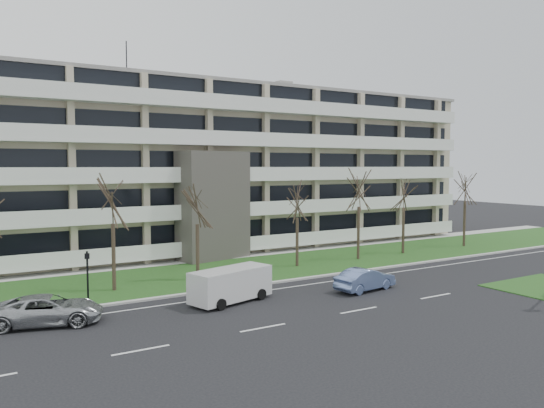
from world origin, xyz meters
TOP-DOWN VIEW (x-y plane):
  - ground at (0.00, 0.00)m, footprint 160.00×160.00m
  - grass_verge at (0.00, 13.00)m, footprint 90.00×10.00m
  - curb at (0.00, 8.00)m, footprint 90.00×0.35m
  - sidewalk at (0.00, 18.50)m, footprint 90.00×2.00m
  - lane_edge_line at (0.00, 6.50)m, footprint 90.00×0.12m
  - apartment_building at (-0.01, 25.32)m, footprint 60.50×15.10m
  - silver_pickup at (-14.80, 5.98)m, footprint 5.72×3.80m
  - blue_sedan at (3.37, 3.34)m, footprint 4.43×2.07m
  - white_van at (-5.06, 5.18)m, footprint 5.27×3.09m
  - pedestrian_signal at (-12.07, 9.75)m, footprint 0.32×0.28m
  - tree_2 at (-10.14, 11.34)m, footprint 3.76×3.76m
  - tree_3 at (-4.45, 11.48)m, footprint 3.44×3.44m
  - tree_4 at (4.10, 12.06)m, footprint 3.40×3.40m
  - tree_5 at (10.20, 12.01)m, footprint 3.95×3.95m
  - tree_6 at (15.55, 12.21)m, footprint 3.65×3.65m
  - tree_7 at (23.60, 12.14)m, footprint 3.89×3.89m

SIDE VIEW (x-z plane):
  - ground at x=0.00m, z-range 0.00..0.00m
  - lane_edge_line at x=0.00m, z-range 0.00..0.01m
  - grass_verge at x=0.00m, z-range 0.00..0.06m
  - sidewalk at x=0.00m, z-range 0.00..0.08m
  - curb at x=0.00m, z-range 0.00..0.12m
  - blue_sedan at x=3.37m, z-range 0.00..1.41m
  - silver_pickup at x=-14.80m, z-range 0.00..1.46m
  - white_van at x=-5.06m, z-range 0.19..2.12m
  - pedestrian_signal at x=-12.07m, z-range 0.40..3.29m
  - tree_4 at x=4.10m, z-range 1.88..8.67m
  - tree_3 at x=-4.45m, z-range 1.90..8.78m
  - tree_6 at x=15.55m, z-range 2.03..9.33m
  - tree_2 at x=-10.14m, z-range 2.09..9.62m
  - tree_7 at x=23.60m, z-range 2.16..9.93m
  - tree_5 at x=10.20m, z-range 2.19..10.09m
  - apartment_building at x=-0.01m, z-range -1.76..16.99m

